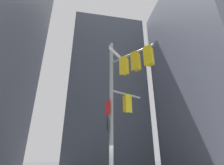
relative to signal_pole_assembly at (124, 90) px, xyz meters
The scene contains 2 objects.
building_mid_block 25.60m from the signal_pole_assembly, 84.78° to the left, with size 13.64×13.64×28.16m, color #4C5460.
signal_pole_assembly is the anchor object (origin of this frame).
Camera 1 is at (-1.68, -9.15, 2.01)m, focal length 27.11 mm.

